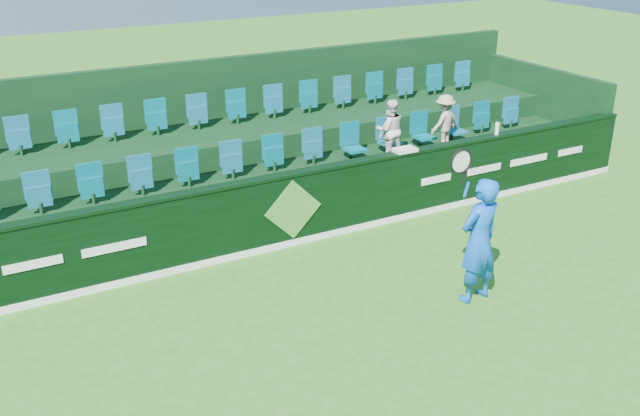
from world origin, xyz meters
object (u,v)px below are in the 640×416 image
spectator_middle (390,134)px  tennis_player (479,240)px  towel (405,150)px  spectator_right (444,122)px  drinks_bottle (497,128)px  spectator_left (390,130)px

spectator_middle → tennis_player: bearing=59.5°
towel → tennis_player: bearing=-104.5°
tennis_player → spectator_middle: 4.40m
spectator_right → towel: (-1.79, -1.12, -0.00)m
spectator_right → drinks_bottle: spectator_right is taller
spectator_left → towel: 1.20m
spectator_middle → towel: 1.19m
tennis_player → spectator_right: tennis_player is taller
spectator_right → tennis_player: bearing=44.6°
tennis_player → drinks_bottle: bearing=45.5°
towel → drinks_bottle: bearing=0.0°
spectator_left → spectator_middle: size_ratio=1.18×
tennis_player → spectator_right: (2.59, 4.21, 0.39)m
tennis_player → spectator_left: bearing=73.8°
spectator_right → drinks_bottle: 1.21m
spectator_left → drinks_bottle: (1.81, -1.12, 0.06)m
drinks_bottle → spectator_middle: bearing=148.5°
towel → spectator_left: bearing=69.5°
spectator_left → spectator_right: 1.37m
spectator_middle → spectator_right: bearing=165.5°
towel → spectator_right: bearing=32.1°
tennis_player → towel: 3.22m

